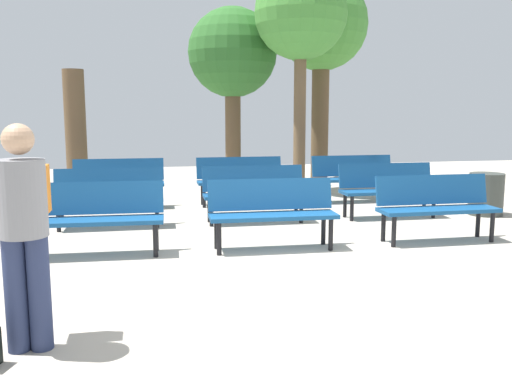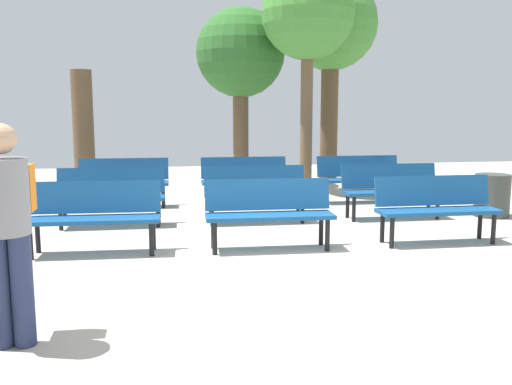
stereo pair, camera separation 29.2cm
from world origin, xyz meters
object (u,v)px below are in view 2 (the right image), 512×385
bench_r2_c2 (359,176)px  bench_r2_c1 (245,177)px  bench_r1_c1 (256,190)px  tree_2 (308,15)px  bench_r0_c0 (94,212)px  trash_bin (492,195)px  bench_r0_c2 (436,205)px  bench_r0_c1 (269,209)px  bench_r2_c0 (124,179)px  visitor_with_backpack (8,222)px  tree_0 (240,55)px  tree_1 (84,134)px  bench_r1_c2 (391,187)px  tree_3 (331,28)px  bench_r1_c0 (111,193)px

bench_r2_c2 → bench_r2_c1: bearing=178.3°
bench_r2_c1 → bench_r2_c2: same height
bench_r1_c1 → tree_2: (1.55, 2.98, 3.16)m
bench_r0_c0 → tree_2: bearing=52.4°
bench_r1_c1 → trash_bin: bench_r1_c1 is taller
bench_r2_c1 → bench_r0_c2: bearing=-58.0°
bench_r0_c1 → bench_r2_c1: same height
bench_r2_c0 → visitor_with_backpack: bearing=-92.8°
bench_r1_c1 → tree_0: tree_0 is taller
tree_1 → bench_r0_c1: bearing=-58.2°
bench_r1_c2 → bench_r2_c2: (0.02, 1.60, 0.00)m
bench_r2_c1 → tree_0: size_ratio=0.39×
tree_3 → bench_r0_c1: bearing=-112.2°
bench_r2_c0 → bench_r0_c2: bearing=-37.8°
bench_r2_c2 → tree_3: size_ratio=0.32×
bench_r0_c2 → bench_r1_c1: (-2.15, 1.70, 0.00)m
bench_r1_c1 → tree_0: (0.32, 4.34, 2.47)m
bench_r0_c0 → bench_r1_c0: 1.62m
bench_r1_c2 → tree_0: tree_0 is taller
bench_r2_c1 → tree_2: (1.50, 1.34, 3.16)m
bench_r0_c1 → tree_2: tree_2 is taller
bench_r1_c0 → tree_3: (4.87, 5.02, 3.24)m
tree_2 → visitor_with_backpack: bearing=-119.2°
tree_2 → bench_r1_c2: bearing=-77.3°
bench_r2_c0 → tree_0: 4.39m
tree_3 → tree_0: bearing=-162.7°
bench_r2_c1 → bench_r0_c1: bearing=-92.6°
bench_r0_c1 → bench_r2_c2: bearing=55.8°
bench_r0_c2 → bench_r1_c2: same height
bench_r1_c0 → tree_1: size_ratio=0.63×
bench_r2_c1 → tree_3: 5.39m
bench_r2_c0 → bench_r2_c1: 2.20m
bench_r0_c1 → bench_r2_c2: size_ratio=1.01×
bench_r2_c1 → visitor_with_backpack: 6.41m
bench_r1_c2 → tree_0: size_ratio=0.40×
tree_3 → bench_r2_c2: bearing=-96.7°
bench_r0_c2 → bench_r1_c1: 2.74m
bench_r2_c0 → tree_3: size_ratio=0.32×
bench_r1_c1 → trash_bin: bearing=-2.0°
bench_r1_c2 → tree_2: (-0.68, 3.00, 3.16)m
bench_r1_c2 → bench_r2_c0: size_ratio=1.00×
bench_r2_c0 → tree_0: (2.47, 2.65, 2.47)m
bench_r0_c2 → tree_1: tree_1 is taller
bench_r0_c1 → tree_3: size_ratio=0.32×
bench_r1_c2 → visitor_with_backpack: visitor_with_backpack is taller
bench_r2_c2 → bench_r0_c2: bearing=-91.9°
bench_r0_c2 → trash_bin: 2.34m
bench_r1_c2 → trash_bin: bearing=-4.8°
tree_2 → bench_r2_c0: bearing=-160.7°
bench_r1_c0 → bench_r2_c1: same height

